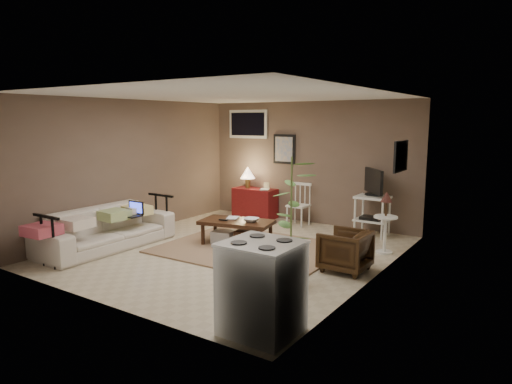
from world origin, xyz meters
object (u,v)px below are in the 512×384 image
Objects in this scene: red_console at (254,200)px; tv_stand at (373,201)px; coffee_table at (236,231)px; potted_plant at (291,216)px; sofa at (106,222)px; armchair at (345,249)px; stove at (262,287)px; spindle_chair at (299,206)px; side_table at (386,215)px.

tv_stand is (2.61, -0.15, 0.26)m from red_console.
coffee_table is 0.78× the size of potted_plant.
armchair is (3.62, 1.08, -0.12)m from sofa.
sofa is 1.36× the size of potted_plant.
stove is at bearing -84.43° from tv_stand.
red_console is at bearing 173.18° from spindle_chair.
sofa reaches higher than armchair.
side_table reaches higher than sofa.
red_console is 0.66× the size of potted_plant.
armchair is at bearing 91.44° from stove.
coffee_table is at bearing -51.92° from sofa.
spindle_chair reaches higher than armchair.
armchair is 0.68× the size of stove.
spindle_chair is at bearing 179.41° from tv_stand.
coffee_table is 2.38m from side_table.
sofa is 4.52m from tv_stand.
tv_stand reaches higher than stove.
armchair is (2.97, -2.19, -0.06)m from red_console.
side_table is 1.55× the size of armchair.
spindle_chair is 1.33× the size of armchair.
spindle_chair is 3.24m from potted_plant.
tv_stand is (1.48, -0.02, 0.25)m from spindle_chair.
side_table reaches higher than coffee_table.
potted_plant is (1.59, -1.01, 0.62)m from coffee_table.
side_table is at bearing 73.63° from potted_plant.
spindle_chair is at bearing -6.82° from red_console.
coffee_table is 1.98m from potted_plant.
coffee_table is 1.54× the size of spindle_chair.
potted_plant reaches higher than tv_stand.
coffee_table is at bearing -95.56° from armchair.
stove reaches higher than coffee_table.
tv_stand is 1.06m from side_table.
potted_plant is at bearing -25.48° from armchair.
tv_stand is at bearing 89.29° from potted_plant.
potted_plant is 1.48m from stove.
red_console is 3.69m from armchair.
sofa is at bearing 163.52° from stove.
coffee_table is 1.99m from armchair.
red_console is at bearing -126.15° from armchair.
spindle_chair is 0.69× the size of tv_stand.
potted_plant is (-0.39, -0.81, 0.55)m from armchair.
stove is (-0.12, -3.29, -0.15)m from side_table.
red_console is 3.99m from potted_plant.
side_table is 2.04m from potted_plant.
tv_stand is 1.93× the size of armchair.
red_console is 0.89× the size of tv_stand.
sofa is at bearing -73.11° from armchair.
coffee_table is at bearing -156.79° from side_table.
coffee_table is 0.57× the size of sofa.
armchair is (0.36, -2.04, -0.32)m from tv_stand.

